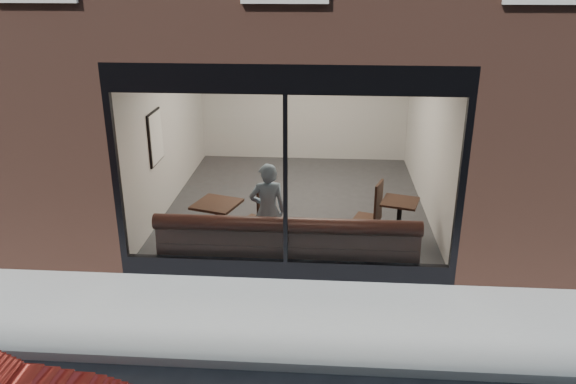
# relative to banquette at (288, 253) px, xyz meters

# --- Properties ---
(ground) EXTENTS (120.00, 120.00, 0.00)m
(ground) POSITION_rel_banquette_xyz_m (0.00, -2.45, -0.23)
(ground) COLOR black
(ground) RESTS_ON ground
(sidewalk_near) EXTENTS (40.00, 2.00, 0.01)m
(sidewalk_near) POSITION_rel_banquette_xyz_m (0.00, -1.45, -0.22)
(sidewalk_near) COLOR gray
(sidewalk_near) RESTS_ON ground
(kerb_near) EXTENTS (40.00, 0.10, 0.12)m
(kerb_near) POSITION_rel_banquette_xyz_m (0.00, -2.50, -0.17)
(kerb_near) COLOR gray
(kerb_near) RESTS_ON ground
(host_building_pier_left) EXTENTS (2.50, 12.00, 3.20)m
(host_building_pier_left) POSITION_rel_banquette_xyz_m (-3.75, 5.55, 1.38)
(host_building_pier_left) COLOR brown
(host_building_pier_left) RESTS_ON ground
(host_building_pier_right) EXTENTS (2.50, 12.00, 3.20)m
(host_building_pier_right) POSITION_rel_banquette_xyz_m (3.75, 5.55, 1.38)
(host_building_pier_right) COLOR brown
(host_building_pier_right) RESTS_ON ground
(host_building_backfill) EXTENTS (5.00, 6.00, 3.20)m
(host_building_backfill) POSITION_rel_banquette_xyz_m (0.00, 8.55, 1.38)
(host_building_backfill) COLOR brown
(host_building_backfill) RESTS_ON ground
(cafe_floor) EXTENTS (6.00, 6.00, 0.00)m
(cafe_floor) POSITION_rel_banquette_xyz_m (0.00, 2.55, -0.21)
(cafe_floor) COLOR #2D2D30
(cafe_floor) RESTS_ON ground
(cafe_ceiling) EXTENTS (6.00, 6.00, 0.00)m
(cafe_ceiling) POSITION_rel_banquette_xyz_m (0.00, 2.55, 2.97)
(cafe_ceiling) COLOR white
(cafe_ceiling) RESTS_ON host_building_upper
(cafe_wall_back) EXTENTS (5.00, 0.00, 5.00)m
(cafe_wall_back) POSITION_rel_banquette_xyz_m (0.00, 5.54, 1.37)
(cafe_wall_back) COLOR silver
(cafe_wall_back) RESTS_ON ground
(cafe_wall_left) EXTENTS (0.00, 6.00, 6.00)m
(cafe_wall_left) POSITION_rel_banquette_xyz_m (-2.49, 2.55, 1.37)
(cafe_wall_left) COLOR silver
(cafe_wall_left) RESTS_ON ground
(cafe_wall_right) EXTENTS (0.00, 6.00, 6.00)m
(cafe_wall_right) POSITION_rel_banquette_xyz_m (2.49, 2.55, 1.37)
(cafe_wall_right) COLOR silver
(cafe_wall_right) RESTS_ON ground
(storefront_kick) EXTENTS (5.00, 0.10, 0.30)m
(storefront_kick) POSITION_rel_banquette_xyz_m (0.00, -0.40, -0.08)
(storefront_kick) COLOR black
(storefront_kick) RESTS_ON ground
(storefront_header) EXTENTS (5.00, 0.10, 0.40)m
(storefront_header) POSITION_rel_banquette_xyz_m (0.00, -0.40, 2.77)
(storefront_header) COLOR black
(storefront_header) RESTS_ON host_building_upper
(storefront_mullion) EXTENTS (0.06, 0.10, 2.50)m
(storefront_mullion) POSITION_rel_banquette_xyz_m (0.00, -0.40, 1.32)
(storefront_mullion) COLOR black
(storefront_mullion) RESTS_ON storefront_kick
(storefront_glass) EXTENTS (4.80, 0.00, 4.80)m
(storefront_glass) POSITION_rel_banquette_xyz_m (0.00, -0.43, 1.33)
(storefront_glass) COLOR white
(storefront_glass) RESTS_ON storefront_kick
(banquette) EXTENTS (4.00, 0.55, 0.45)m
(banquette) POSITION_rel_banquette_xyz_m (0.00, 0.00, 0.00)
(banquette) COLOR #351713
(banquette) RESTS_ON cafe_floor
(person) EXTENTS (0.64, 0.49, 1.58)m
(person) POSITION_rel_banquette_xyz_m (-0.34, 0.32, 0.57)
(person) COLOR #849FB5
(person) RESTS_ON cafe_floor
(cafe_table_left) EXTENTS (0.86, 0.86, 0.04)m
(cafe_table_left) POSITION_rel_banquette_xyz_m (-1.23, 0.66, 0.52)
(cafe_table_left) COLOR black
(cafe_table_left) RESTS_ON cafe_floor
(cafe_table_right) EXTENTS (0.72, 0.72, 0.04)m
(cafe_table_right) POSITION_rel_banquette_xyz_m (1.82, 0.98, 0.52)
(cafe_table_right) COLOR black
(cafe_table_right) RESTS_ON cafe_floor
(cafe_chair_left) EXTENTS (0.56, 0.56, 0.04)m
(cafe_chair_left) POSITION_rel_banquette_xyz_m (-0.65, 1.14, 0.01)
(cafe_chair_left) COLOR black
(cafe_chair_left) RESTS_ON cafe_floor
(cafe_chair_right) EXTENTS (0.56, 0.56, 0.04)m
(cafe_chair_right) POSITION_rel_banquette_xyz_m (1.32, 1.38, 0.01)
(cafe_chair_right) COLOR black
(cafe_chair_right) RESTS_ON cafe_floor
(wall_poster) EXTENTS (0.02, 0.66, 0.89)m
(wall_poster) POSITION_rel_banquette_xyz_m (-2.45, 1.60, 1.37)
(wall_poster) COLOR white
(wall_poster) RESTS_ON cafe_wall_left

